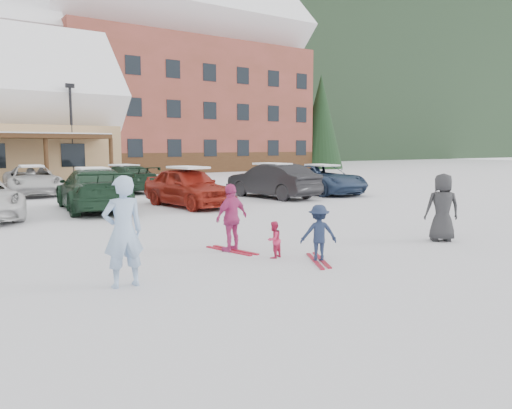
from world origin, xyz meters
TOP-DOWN VIEW (x-y plane):
  - ground at (0.00, 0.00)m, footprint 160.00×160.00m
  - alpine_hotel at (14.27, 38.00)m, footprint 31.48×14.01m
  - lamp_post at (1.99, 23.07)m, footprint 0.50×0.25m
  - conifer_1 at (30.00, 32.00)m, footprint 4.84×4.84m
  - conifer_3 at (6.00, 44.00)m, footprint 3.96×3.96m
  - conifer_4 at (34.00, 46.00)m, footprint 5.06×5.06m
  - adult_skier at (-3.29, -0.39)m, footprint 0.69×0.46m
  - toddler_red at (0.01, -0.06)m, footprint 0.45×0.40m
  - child_navy at (0.58, -0.82)m, footprint 0.86×0.73m
  - skis_child_navy at (0.58, -0.82)m, footprint 0.86×1.32m
  - child_magenta at (-0.34, 1.01)m, footprint 0.94×0.54m
  - skis_child_magenta at (-0.34, 1.01)m, footprint 0.49×1.41m
  - bystander_dark at (4.52, -0.89)m, footprint 0.97×0.91m
  - parked_car_3 at (-0.72, 9.92)m, footprint 2.77×5.49m
  - parked_car_4 at (2.66, 9.03)m, footprint 2.24×4.63m
  - parked_car_5 at (7.32, 9.89)m, footprint 2.24×4.87m
  - parked_car_6 at (10.55, 10.14)m, footprint 2.75×5.27m
  - parked_car_10 at (-1.38, 17.48)m, footprint 2.73×5.21m
  - parked_car_11 at (2.80, 16.50)m, footprint 2.31×4.90m

SIDE VIEW (x-z plane):
  - ground at x=0.00m, z-range 0.00..0.00m
  - skis_child_navy at x=0.58m, z-range 0.00..0.03m
  - skis_child_magenta at x=-0.34m, z-range 0.00..0.03m
  - toddler_red at x=0.01m, z-range 0.00..0.77m
  - child_navy at x=0.58m, z-range 0.00..1.15m
  - parked_car_11 at x=2.80m, z-range 0.00..1.38m
  - parked_car_10 at x=-1.38m, z-range 0.00..1.40m
  - parked_car_6 at x=10.55m, z-range 0.00..1.42m
  - child_magenta at x=-0.34m, z-range 0.00..1.50m
  - parked_car_4 at x=2.66m, z-range 0.00..1.52m
  - parked_car_3 at x=-0.72m, z-range 0.00..1.53m
  - parked_car_5 at x=7.32m, z-range 0.00..1.55m
  - bystander_dark at x=4.52m, z-range 0.00..1.66m
  - adult_skier at x=-3.29m, z-range 0.00..1.84m
  - lamp_post at x=1.99m, z-range 0.40..6.46m
  - conifer_3 at x=6.00m, z-range 0.53..9.71m
  - conifer_1 at x=30.00m, z-range 0.65..11.87m
  - conifer_4 at x=34.00m, z-range 0.68..12.41m
  - alpine_hotel at x=14.27m, z-range -2.11..19.37m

